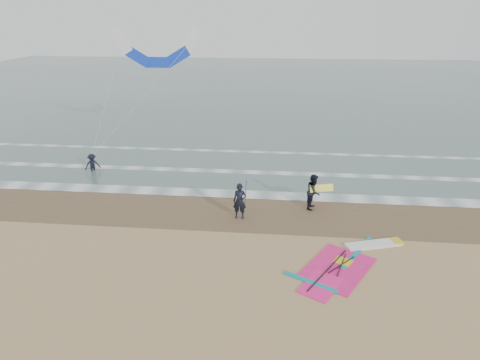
# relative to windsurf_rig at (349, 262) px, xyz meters

# --- Properties ---
(ground) EXTENTS (120.00, 120.00, 0.00)m
(ground) POSITION_rel_windsurf_rig_xyz_m (-4.92, -1.33, -0.04)
(ground) COLOR tan
(ground) RESTS_ON ground
(sea_water) EXTENTS (120.00, 80.00, 0.02)m
(sea_water) POSITION_rel_windsurf_rig_xyz_m (-4.92, 46.67, -0.02)
(sea_water) COLOR #47605E
(sea_water) RESTS_ON ground
(wet_sand_band) EXTENTS (120.00, 5.00, 0.01)m
(wet_sand_band) POSITION_rel_windsurf_rig_xyz_m (-4.92, 4.67, -0.03)
(wet_sand_band) COLOR brown
(wet_sand_band) RESTS_ON ground
(foam_waterline) EXTENTS (120.00, 9.15, 0.02)m
(foam_waterline) POSITION_rel_windsurf_rig_xyz_m (-4.92, 9.11, -0.01)
(foam_waterline) COLOR white
(foam_waterline) RESTS_ON ground
(windsurf_rig) EXTENTS (5.61, 5.32, 0.13)m
(windsurf_rig) POSITION_rel_windsurf_rig_xyz_m (0.00, 0.00, 0.00)
(windsurf_rig) COLOR white
(windsurf_rig) RESTS_ON ground
(person_standing) EXTENTS (0.72, 0.49, 1.93)m
(person_standing) POSITION_rel_windsurf_rig_xyz_m (-5.13, 3.80, 0.93)
(person_standing) COLOR black
(person_standing) RESTS_ON ground
(person_walking) EXTENTS (0.98, 1.12, 1.97)m
(person_walking) POSITION_rel_windsurf_rig_xyz_m (-1.24, 5.43, 0.95)
(person_walking) COLOR black
(person_walking) RESTS_ON ground
(person_wading) EXTENTS (1.17, 1.04, 1.57)m
(person_wading) POSITION_rel_windsurf_rig_xyz_m (-15.79, 9.86, 0.75)
(person_wading) COLOR black
(person_wading) RESTS_ON ground
(held_pole) EXTENTS (0.17, 0.86, 1.82)m
(held_pole) POSITION_rel_windsurf_rig_xyz_m (-4.83, 3.80, 1.38)
(held_pole) COLOR black
(held_pole) RESTS_ON ground
(carried_kiteboard) EXTENTS (1.30, 0.51, 0.39)m
(carried_kiteboard) POSITION_rel_windsurf_rig_xyz_m (-0.84, 5.33, 1.21)
(carried_kiteboard) COLOR yellow
(carried_kiteboard) RESTS_ON ground
(surf_kite) EXTENTS (6.99, 4.65, 8.17)m
(surf_kite) POSITION_rel_windsurf_rig_xyz_m (-12.12, 14.41, 7.43)
(surf_kite) COLOR white
(surf_kite) RESTS_ON ground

